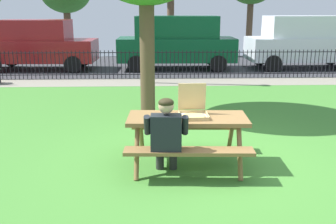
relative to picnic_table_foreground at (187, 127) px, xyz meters
name	(u,v)px	position (x,y,z in m)	size (l,w,h in m)	color
ground	(196,128)	(0.35, 1.91, -0.61)	(28.00, 11.49, 0.02)	#438432
cobblestone_walkway	(180,82)	(0.35, 6.96, -0.60)	(28.00, 1.40, 0.01)	gray
street_asphalt	(174,65)	(0.35, 10.92, -0.60)	(28.00, 6.53, 0.01)	#38383D
picnic_table_foreground	(187,127)	(0.00, 0.00, 0.00)	(1.87, 1.56, 0.79)	olive
pizza_box_open	(193,110)	(0.09, 0.02, 0.26)	(0.44, 0.48, 0.48)	tan
pizza_slice_on_table	(168,118)	(-0.29, -0.11, 0.18)	(0.22, 0.19, 0.02)	#EBD975
adult_at_table	(166,134)	(-0.34, -0.49, 0.06)	(0.62, 0.60, 1.19)	#282828
iron_fence_streetside	(178,64)	(0.35, 7.66, -0.10)	(22.89, 0.03, 0.98)	black
parked_car_far_left	(38,44)	(-5.03, 9.84, 0.41)	(4.44, 2.00, 1.94)	maroon
parked_car_left	(177,41)	(0.41, 9.84, 0.50)	(4.63, 2.02, 2.08)	#0C4D2B
parked_car_center	(306,41)	(5.61, 9.84, 0.50)	(4.63, 2.01, 2.08)	white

